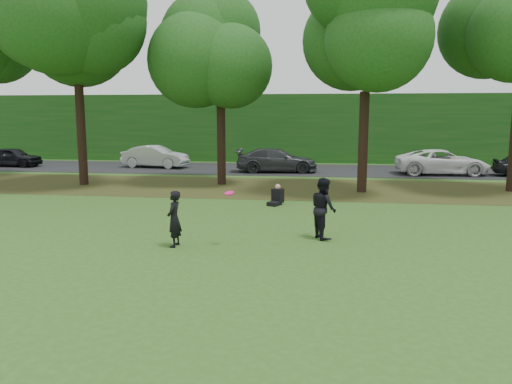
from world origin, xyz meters
TOP-DOWN VIEW (x-y plane):
  - ground at (0.00, 0.00)m, footprint 120.00×120.00m
  - leaf_litter at (0.00, 13.00)m, footprint 60.00×7.00m
  - street at (0.00, 21.00)m, footprint 70.00×7.00m
  - far_hedge at (0.00, 27.00)m, footprint 70.00×3.00m
  - player_left at (-1.82, 1.83)m, footprint 0.41×0.59m
  - player_right at (2.25, 3.35)m, footprint 0.98×1.08m
  - parked_cars at (0.93, 19.85)m, footprint 36.92×3.80m
  - frisbee at (-0.32, 2.08)m, footprint 0.34×0.33m
  - seated_person at (0.38, 8.53)m, footprint 0.67×0.83m
  - tree_line at (-0.34, 12.94)m, footprint 55.30×7.90m

SIDE VIEW (x-z plane):
  - ground at x=0.00m, z-range 0.00..0.00m
  - leaf_litter at x=0.00m, z-range 0.00..0.01m
  - street at x=0.00m, z-range 0.00..0.02m
  - seated_person at x=0.38m, z-range -0.10..0.73m
  - parked_cars at x=0.93m, z-range 0.00..1.48m
  - player_left at x=-1.82m, z-range 0.00..1.57m
  - player_right at x=2.25m, z-range 0.00..1.81m
  - frisbee at x=-0.32m, z-range 1.44..1.56m
  - far_hedge at x=0.00m, z-range 0.00..5.00m
  - tree_line at x=-0.34m, z-range 1.69..14.00m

